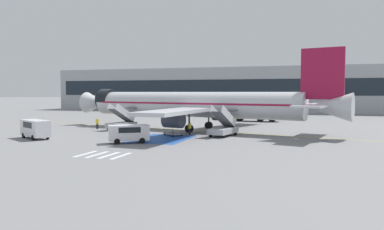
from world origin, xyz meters
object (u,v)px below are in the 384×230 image
(boarding_stairs_aft, at_px, (223,128))
(ground_crew_1, at_px, (190,127))
(ground_crew_0, at_px, (97,123))
(boarding_stairs_forward, at_px, (122,123))
(service_van_1, at_px, (129,132))
(baggage_cart, at_px, (173,134))
(service_van_0, at_px, (35,128))
(airliner, at_px, (194,105))
(fuel_tanker, at_px, (257,113))
(terminal_building, at_px, (219,90))

(boarding_stairs_aft, bearing_deg, ground_crew_1, -170.02)
(ground_crew_0, bearing_deg, boarding_stairs_forward, -13.00)
(boarding_stairs_forward, xyz_separation_m, service_van_1, (7.89, -13.03, 0.20))
(baggage_cart, bearing_deg, service_van_0, 157.13)
(boarding_stairs_aft, distance_m, service_van_1, 12.70)
(airliner, xyz_separation_m, boarding_stairs_forward, (-10.58, -2.18, -2.78))
(service_van_1, bearing_deg, boarding_stairs_aft, 104.29)
(ground_crew_1, bearing_deg, service_van_1, -176.28)
(airliner, height_order, fuel_tanker, airliner)
(boarding_stairs_aft, relative_size, ground_crew_1, 3.25)
(service_van_1, bearing_deg, fuel_tanker, 131.39)
(airliner, height_order, ground_crew_1, airliner)
(service_van_1, bearing_deg, service_van_0, -124.45)
(airliner, height_order, baggage_cart, airliner)
(service_van_1, distance_m, ground_crew_0, 17.45)
(airliner, bearing_deg, baggage_cart, -171.92)
(baggage_cart, xyz_separation_m, ground_crew_1, (1.72, 1.61, 0.72))
(fuel_tanker, bearing_deg, boarding_stairs_forward, 145.33)
(ground_crew_0, bearing_deg, ground_crew_1, -27.98)
(airliner, height_order, boarding_stairs_aft, airliner)
(boarding_stairs_forward, height_order, service_van_1, boarding_stairs_forward)
(boarding_stairs_aft, distance_m, baggage_cart, 6.49)
(airliner, bearing_deg, ground_crew_0, 111.79)
(ground_crew_0, distance_m, ground_crew_1, 16.08)
(service_van_1, distance_m, terminal_building, 71.81)
(fuel_tanker, height_order, ground_crew_1, fuel_tanker)
(boarding_stairs_forward, height_order, terminal_building, terminal_building)
(airliner, relative_size, fuel_tanker, 4.81)
(boarding_stairs_aft, height_order, terminal_building, terminal_building)
(boarding_stairs_forward, xyz_separation_m, ground_crew_1, (11.78, -3.37, -0.01))
(baggage_cart, height_order, ground_crew_0, ground_crew_0)
(service_van_0, relative_size, terminal_building, 0.05)
(airliner, bearing_deg, terminal_building, 22.17)
(service_van_0, xyz_separation_m, service_van_1, (12.53, -0.10, -0.14))
(baggage_cart, distance_m, ground_crew_0, 14.84)
(boarding_stairs_forward, distance_m, terminal_building, 58.50)
(airliner, height_order, boarding_stairs_forward, airliner)
(airliner, bearing_deg, boarding_stairs_forward, 113.89)
(airliner, relative_size, baggage_cart, 14.40)
(boarding_stairs_forward, distance_m, service_van_1, 15.24)
(boarding_stairs_forward, xyz_separation_m, ground_crew_0, (-4.00, -0.27, -0.04))
(baggage_cart, bearing_deg, airliner, 34.55)
(service_van_0, bearing_deg, fuel_tanker, 177.12)
(boarding_stairs_aft, relative_size, terminal_building, 0.05)
(service_van_1, height_order, ground_crew_0, service_van_1)
(service_van_1, height_order, terminal_building, terminal_building)
(terminal_building, bearing_deg, ground_crew_1, -79.88)
(airliner, relative_size, terminal_building, 0.42)
(boarding_stairs_aft, xyz_separation_m, service_van_0, (-20.98, -9.38, 0.34))
(boarding_stairs_forward, height_order, ground_crew_0, boarding_stairs_forward)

